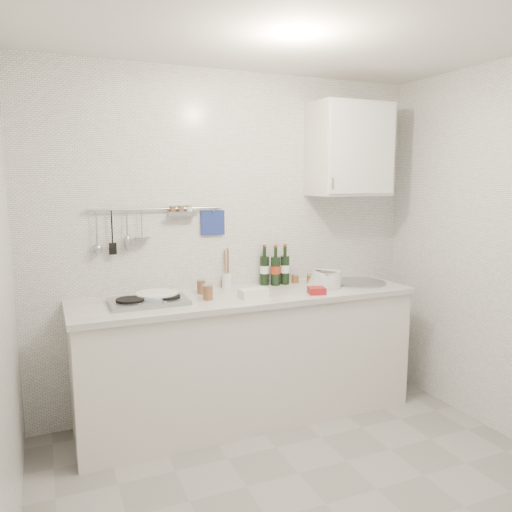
{
  "coord_description": "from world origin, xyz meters",
  "views": [
    {
      "loc": [
        -1.3,
        -2.09,
        1.72
      ],
      "look_at": [
        -0.02,
        0.9,
        1.22
      ],
      "focal_mm": 35.0,
      "sensor_mm": 36.0,
      "label": 1
    }
  ],
  "objects_px": {
    "wall_cabinet": "(350,150)",
    "plate_stack_sink": "(325,279)",
    "plate_stack_hob": "(156,297)",
    "wine_bottles": "(275,265)",
    "utensil_crock": "(227,279)"
  },
  "relations": [
    {
      "from": "wine_bottles",
      "to": "utensil_crock",
      "type": "distance_m",
      "value": 0.39
    },
    {
      "from": "plate_stack_hob",
      "to": "wine_bottles",
      "type": "bearing_deg",
      "value": 8.92
    },
    {
      "from": "wall_cabinet",
      "to": "plate_stack_hob",
      "type": "distance_m",
      "value": 1.84
    },
    {
      "from": "wall_cabinet",
      "to": "plate_stack_hob",
      "type": "relative_size",
      "value": 2.26
    },
    {
      "from": "utensil_crock",
      "to": "wall_cabinet",
      "type": "bearing_deg",
      "value": -7.71
    },
    {
      "from": "wine_bottles",
      "to": "utensil_crock",
      "type": "xyz_separation_m",
      "value": [
        -0.38,
        0.04,
        -0.08
      ]
    },
    {
      "from": "wall_cabinet",
      "to": "plate_stack_sink",
      "type": "height_order",
      "value": "wall_cabinet"
    },
    {
      "from": "plate_stack_hob",
      "to": "utensil_crock",
      "type": "xyz_separation_m",
      "value": [
        0.57,
        0.19,
        0.04
      ]
    },
    {
      "from": "plate_stack_hob",
      "to": "utensil_crock",
      "type": "bearing_deg",
      "value": 18.06
    },
    {
      "from": "plate_stack_sink",
      "to": "wall_cabinet",
      "type": "bearing_deg",
      "value": 23.5
    },
    {
      "from": "plate_stack_hob",
      "to": "wall_cabinet",
      "type": "bearing_deg",
      "value": 2.08
    },
    {
      "from": "plate_stack_hob",
      "to": "wine_bottles",
      "type": "distance_m",
      "value": 0.97
    },
    {
      "from": "plate_stack_hob",
      "to": "utensil_crock",
      "type": "relative_size",
      "value": 1.02
    },
    {
      "from": "plate_stack_hob",
      "to": "plate_stack_sink",
      "type": "height_order",
      "value": "plate_stack_sink"
    },
    {
      "from": "wine_bottles",
      "to": "utensil_crock",
      "type": "bearing_deg",
      "value": 174.4
    }
  ]
}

